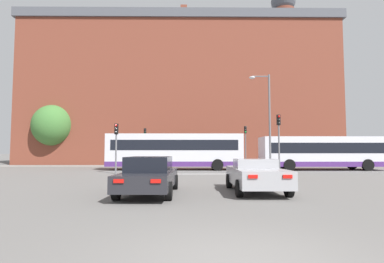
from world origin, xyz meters
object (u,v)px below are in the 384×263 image
(traffic_light_near_right, at_px, (279,134))
(traffic_light_far_left, at_px, (145,141))
(bus_crossing_trailing, at_px, (322,152))
(bus_crossing_lead, at_px, (175,151))
(traffic_light_far_right, at_px, (246,139))
(street_lamp_junction, at_px, (267,113))
(car_saloon_left, at_px, (150,175))
(car_roadster_right, at_px, (255,175))
(pedestrian_waiting, at_px, (204,158))
(traffic_light_near_left, at_px, (116,140))

(traffic_light_near_right, xyz_separation_m, traffic_light_far_left, (-11.88, 11.22, -0.11))
(bus_crossing_trailing, distance_m, traffic_light_far_left, 18.44)
(bus_crossing_lead, height_order, traffic_light_far_left, traffic_light_far_left)
(traffic_light_near_right, bearing_deg, bus_crossing_trailing, 38.82)
(bus_crossing_trailing, relative_size, traffic_light_far_left, 2.53)
(bus_crossing_lead, relative_size, traffic_light_far_left, 2.81)
(traffic_light_far_right, height_order, street_lamp_junction, street_lamp_junction)
(traffic_light_far_right, bearing_deg, car_saloon_left, -109.87)
(car_roadster_right, relative_size, bus_crossing_lead, 0.37)
(bus_crossing_lead, relative_size, traffic_light_far_right, 2.67)
(car_saloon_left, relative_size, pedestrian_waiting, 2.97)
(car_roadster_right, distance_m, pedestrian_waiting, 21.32)
(traffic_light_far_right, height_order, traffic_light_near_left, traffic_light_far_right)
(street_lamp_junction, bearing_deg, traffic_light_far_right, 90.00)
(traffic_light_far_left, bearing_deg, car_saloon_left, -81.11)
(car_roadster_right, relative_size, pedestrian_waiting, 2.68)
(traffic_light_far_left, bearing_deg, pedestrian_waiting, -2.87)
(bus_crossing_lead, distance_m, traffic_light_far_right, 10.14)
(bus_crossing_trailing, bearing_deg, pedestrian_waiting, -123.40)
(traffic_light_near_right, distance_m, traffic_light_near_left, 12.37)
(bus_crossing_trailing, distance_m, traffic_light_near_right, 6.66)
(traffic_light_near_left, bearing_deg, traffic_light_near_right, 0.98)
(street_lamp_junction, bearing_deg, car_roadster_right, -106.85)
(car_saloon_left, relative_size, traffic_light_near_right, 1.10)
(car_roadster_right, distance_m, traffic_light_near_left, 13.23)
(bus_crossing_lead, xyz_separation_m, pedestrian_waiting, (2.89, 6.44, -0.76))
(traffic_light_far_right, xyz_separation_m, street_lamp_junction, (-0.00, -9.31, 1.78))
(car_roadster_right, distance_m, traffic_light_far_right, 21.81)
(traffic_light_far_left, distance_m, street_lamp_junction, 15.00)
(car_saloon_left, xyz_separation_m, bus_crossing_trailing, (13.48, 15.05, 0.84))
(car_saloon_left, height_order, bus_crossing_trailing, bus_crossing_trailing)
(car_saloon_left, height_order, pedestrian_waiting, pedestrian_waiting)
(traffic_light_near_left, xyz_separation_m, street_lamp_junction, (11.87, 1.87, 2.25))
(traffic_light_far_left, bearing_deg, bus_crossing_trailing, -22.83)
(traffic_light_far_left, relative_size, street_lamp_junction, 0.54)
(traffic_light_far_left, bearing_deg, traffic_light_near_left, -92.39)
(pedestrian_waiting, bearing_deg, car_roadster_right, -128.65)
(traffic_light_near_right, bearing_deg, bus_crossing_lead, 151.36)
(car_saloon_left, distance_m, car_roadster_right, 4.31)
(car_saloon_left, distance_m, street_lamp_junction, 15.45)
(traffic_light_near_left, bearing_deg, car_roadster_right, -51.12)
(traffic_light_far_right, bearing_deg, traffic_light_far_left, 178.76)
(bus_crossing_trailing, relative_size, traffic_light_near_left, 2.90)
(car_roadster_right, xyz_separation_m, traffic_light_far_left, (-7.74, 21.62, 2.19))
(bus_crossing_lead, distance_m, traffic_light_near_left, 6.34)
(traffic_light_far_right, relative_size, traffic_light_near_left, 1.20)
(traffic_light_near_left, bearing_deg, traffic_light_far_right, 43.27)
(car_saloon_left, xyz_separation_m, traffic_light_far_left, (-3.47, 22.18, 2.14))
(car_saloon_left, bearing_deg, car_roadster_right, 8.92)
(traffic_light_far_left, xyz_separation_m, pedestrian_waiting, (6.64, -0.33, -1.91))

